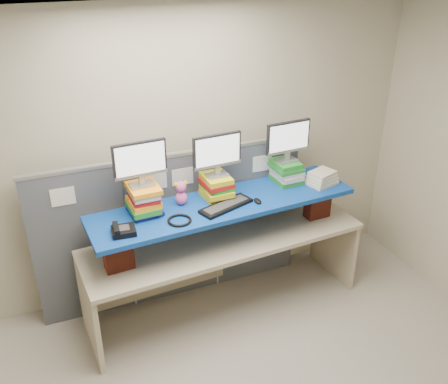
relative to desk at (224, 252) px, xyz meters
name	(u,v)px	position (x,y,z in m)	size (l,w,h in m)	color
room	(255,281)	(-0.37, -1.41, 0.77)	(5.00, 4.00, 2.80)	#BAB299
cubicle_partition	(174,227)	(-0.37, 0.37, 0.14)	(2.60, 0.06, 1.53)	#444850
desk	(224,252)	(0.00, 0.00, 0.00)	(2.65, 0.94, 0.79)	#BEB091
brick_pier_left	(118,252)	(-0.98, -0.12, 0.32)	(0.24, 0.13, 0.32)	maroon
brick_pier_right	(318,202)	(0.99, 0.02, 0.32)	(0.24, 0.13, 0.32)	maroon
blue_board	(224,204)	(0.00, 0.00, 0.50)	(2.39, 0.60, 0.04)	navy
book_stack_left	(144,200)	(-0.70, 0.07, 0.65)	(0.28, 0.32, 0.26)	navy
book_stack_center	(217,186)	(-0.02, 0.12, 0.63)	(0.27, 0.32, 0.21)	gold
book_stack_right	(286,171)	(0.70, 0.17, 0.63)	(0.26, 0.31, 0.21)	#217E28
monitor_left	(140,161)	(-0.70, 0.07, 1.00)	(0.44, 0.14, 0.39)	gray
monitor_center	(217,153)	(-0.02, 0.12, 0.95)	(0.44, 0.14, 0.39)	gray
monitor_right	(288,139)	(0.70, 0.17, 0.96)	(0.44, 0.14, 0.39)	gray
keyboard	(226,206)	(-0.02, -0.09, 0.54)	(0.52, 0.32, 0.03)	black
mouse	(258,201)	(0.27, -0.11, 0.54)	(0.06, 0.10, 0.03)	black
desk_phone	(123,230)	(-0.93, -0.19, 0.55)	(0.20, 0.18, 0.08)	black
headset	(179,220)	(-0.46, -0.17, 0.53)	(0.20, 0.20, 0.02)	black
plush_toy	(181,193)	(-0.36, 0.10, 0.64)	(0.13, 0.10, 0.22)	#DF55A2
binder_stack	(322,178)	(0.99, 0.00, 0.58)	(0.31, 0.28, 0.13)	beige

